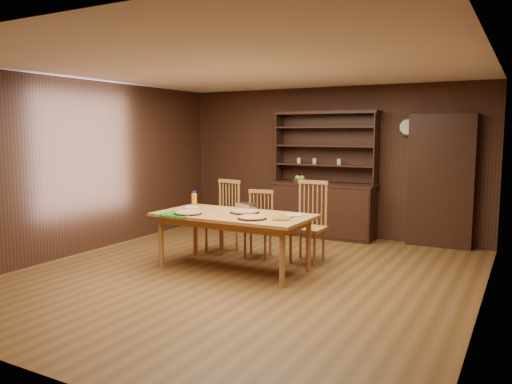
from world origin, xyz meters
The scene contains 20 objects.
floor centered at (0.00, 0.00, 0.00)m, with size 6.00×6.00×0.00m, color brown.
room_shell centered at (0.00, 0.00, 1.58)m, with size 6.00×6.00×6.00m.
china_hutch centered at (0.00, 2.75, 0.60)m, with size 1.84×0.52×2.17m.
doorway centered at (1.90, 2.90, 1.05)m, with size 1.00×0.18×2.10m, color black.
wall_clock centered at (1.35, 2.96, 1.90)m, with size 0.30×0.05×0.30m.
dining_table centered at (-0.26, 0.19, 0.68)m, with size 2.06×1.03×0.75m.
chair_left centered at (-0.93, 1.03, 0.58)m, with size 0.51×0.50×1.09m.
chair_center centered at (-0.31, 0.99, 0.51)m, with size 0.47×0.45×0.97m.
chair_right centered at (0.45, 1.09, 0.61)m, with size 0.47×0.45×1.14m.
pizza_left centered at (-0.77, -0.12, 0.77)m, with size 0.37×0.37×0.04m.
pizza_right centered at (0.15, -0.04, 0.77)m, with size 0.37×0.37×0.04m.
pizza_center centered at (-0.17, 0.32, 0.77)m, with size 0.40×0.40×0.04m.
cooling_rack centered at (-0.86, -0.23, 0.76)m, with size 0.39×0.39×0.02m, color #0C9C28, non-canonical shape.
plate_left centered at (-1.05, 0.32, 0.76)m, with size 0.25×0.25×0.02m.
plate_right centered at (0.50, 0.44, 0.76)m, with size 0.24×0.24×0.02m.
foil_dish centered at (-0.28, 0.56, 0.80)m, with size 0.24×0.17×0.10m, color silver.
juice_bottle centered at (-1.14, 0.53, 0.85)m, with size 0.08×0.08×0.21m.
pot_holder_a centered at (0.47, 0.11, 0.76)m, with size 0.21×0.21×0.02m, color red.
pot_holder_b centered at (0.46, 0.24, 0.76)m, with size 0.20×0.20×0.01m, color red.
fruit_bowl centered at (-0.42, 2.69, 0.99)m, with size 0.26×0.26×0.12m.
Camera 1 is at (3.13, -5.34, 1.82)m, focal length 35.00 mm.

